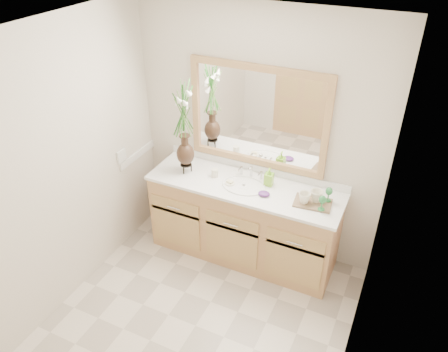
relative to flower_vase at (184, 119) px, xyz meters
The scene contains 20 objects.
floor 1.81m from the flower_vase, 58.60° to the right, with size 2.60×2.60×0.00m, color beige.
ceiling 1.54m from the flower_vase, 58.60° to the right, with size 2.40×2.60×0.02m, color white.
wall_back 0.70m from the flower_vase, 27.01° to the left, with size 2.40×0.02×2.40m, color beige.
wall_left 1.17m from the flower_vase, 120.95° to the right, with size 0.02×2.60×2.40m, color beige.
wall_right 2.07m from the flower_vase, 28.78° to the right, with size 0.02×2.60×2.40m, color beige.
vanity 1.15m from the flower_vase, ahead, with size 1.80×0.55×0.80m.
counter 0.83m from the flower_vase, ahead, with size 1.84×0.57×0.03m, color white.
sink 0.86m from the flower_vase, ahead, with size 0.38×0.34×0.23m.
mirror 0.67m from the flower_vase, 25.34° to the left, with size 1.32×0.04×0.97m.
switch_plate 0.74m from the flower_vase, 158.69° to the right, with size 0.02×0.12×0.12m, color white.
flower_vase is the anchor object (origin of this frame).
tumbler 0.59m from the flower_vase, ahead, with size 0.06×0.06×0.08m, color white.
soap_dish 0.72m from the flower_vase, ahead, with size 0.09×0.09×0.03m.
soap_bottle 0.94m from the flower_vase, ahead, with size 0.07×0.07×0.16m, color #85CE30.
purple_dish 0.99m from the flower_vase, ahead, with size 0.11×0.09×0.04m, color #562673.
tray 1.37m from the flower_vase, ahead, with size 0.32×0.21×0.02m, color brown.
mug_left 1.28m from the flower_vase, ahead, with size 0.10×0.10×0.10m, color white.
mug_right 1.36m from the flower_vase, ahead, with size 0.11×0.10×0.11m, color white.
goblet_front 1.42m from the flower_vase, ahead, with size 0.06×0.06×0.14m.
goblet_back 1.44m from the flower_vase, ahead, with size 0.06×0.06×0.14m.
Camera 1 is at (1.27, -2.12, 3.05)m, focal length 35.00 mm.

